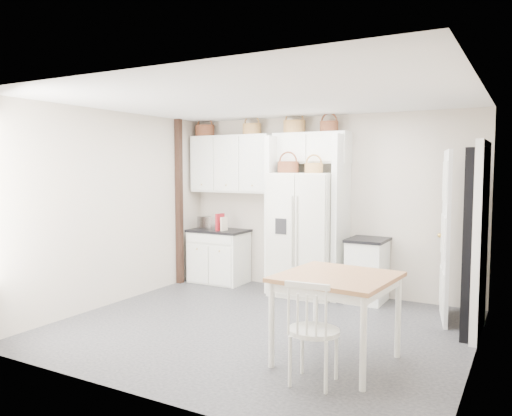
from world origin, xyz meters
The scene contains 28 objects.
floor centered at (0.00, 0.00, 0.00)m, with size 4.50×4.50×0.00m, color #24242A.
ceiling centered at (0.00, 0.00, 2.60)m, with size 4.50×4.50×0.00m, color white.
wall_back centered at (0.00, 2.00, 1.30)m, with size 4.50×4.50×0.00m, color #BFB4A8.
wall_left centered at (-2.25, 0.00, 1.30)m, with size 4.00×4.00×0.00m, color #BFB4A8.
wall_right centered at (2.25, 0.00, 1.30)m, with size 4.00×4.00×0.00m, color #BFB4A8.
refrigerator centered at (-0.15, 1.65, 0.88)m, with size 0.91×0.74×1.77m, color beige.
base_cab_left centered at (-1.69, 1.70, 0.41)m, with size 0.88×0.56×0.82m, color white.
base_cab_right centered at (0.75, 1.70, 0.42)m, with size 0.48×0.57×0.84m, color white.
dining_table centered at (1.11, -0.55, 0.42)m, with size 1.01×1.01×0.84m, color #925C37.
windsor_chair centered at (1.11, -1.09, 0.46)m, with size 0.45×0.41×0.91m, color white.
counter_left centered at (-1.69, 1.70, 0.83)m, with size 0.92×0.59×0.04m, color black.
counter_right centered at (0.75, 1.70, 0.86)m, with size 0.51×0.61×0.04m, color black.
toaster centered at (-1.90, 1.69, 0.95)m, with size 0.29×0.17×0.20m, color silver.
cookbook_red centered at (-1.61, 1.62, 0.99)m, with size 0.04×0.18×0.27m, color #A41923.
cookbook_cream centered at (-1.53, 1.62, 0.96)m, with size 0.03×0.14×0.22m, color beige.
basket_upper_a centered at (-2.03, 1.83, 2.44)m, with size 0.32×0.32×0.18m, color #571E18.
basket_upper_c centered at (-1.15, 1.83, 2.44)m, with size 0.30×0.30×0.17m, color olive.
basket_bridge_a centered at (-0.43, 1.83, 2.44)m, with size 0.33×0.33×0.19m, color olive.
basket_bridge_b centered at (0.12, 1.83, 2.43)m, with size 0.26×0.26×0.15m, color #571E18.
basket_fridge_a centered at (-0.39, 1.55, 1.85)m, with size 0.31×0.31×0.16m, color #571E18.
basket_fridge_b centered at (0.00, 1.55, 1.84)m, with size 0.26×0.26×0.14m, color olive.
upper_cabinet centered at (-1.50, 1.83, 1.90)m, with size 1.40×0.34×0.90m, color white.
bridge_cabinet centered at (-0.15, 1.83, 2.12)m, with size 1.12×0.34×0.45m, color white.
fridge_panel_left centered at (-0.66, 1.70, 1.15)m, with size 0.08×0.60×2.30m, color white.
fridge_panel_right centered at (0.36, 1.70, 1.15)m, with size 0.08×0.60×2.30m, color white.
trim_post centered at (-2.20, 1.35, 1.30)m, with size 0.09×0.09×2.60m, color black.
doorway_void centered at (2.16, 1.00, 1.02)m, with size 0.18×0.85×2.05m, color black.
door_slab centered at (1.80, 1.33, 1.02)m, with size 0.80×0.04×2.05m, color white.
Camera 1 is at (2.68, -4.94, 1.84)m, focal length 35.00 mm.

